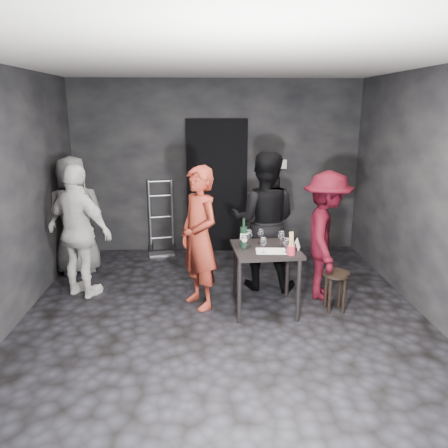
{
  "coord_description": "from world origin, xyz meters",
  "views": [
    {
      "loc": [
        -0.21,
        -4.4,
        2.28
      ],
      "look_at": [
        0.01,
        0.25,
        1.02
      ],
      "focal_mm": 35.0,
      "sensor_mm": 36.0,
      "label": 1
    }
  ],
  "objects_px": {
    "bystander_cream": "(79,226)",
    "wine_bottle": "(244,236)",
    "tasting_table": "(266,256)",
    "server_red": "(199,231)",
    "breadstick_cup": "(291,244)",
    "woman_black": "(264,210)",
    "bystander_grey": "(74,210)",
    "stool": "(336,281)",
    "man_maroon": "(326,233)",
    "hand_truck": "(162,240)"
  },
  "relations": [
    {
      "from": "tasting_table",
      "to": "man_maroon",
      "type": "relative_size",
      "value": 0.46
    },
    {
      "from": "breadstick_cup",
      "to": "hand_truck",
      "type": "bearing_deg",
      "value": 124.63
    },
    {
      "from": "wine_bottle",
      "to": "tasting_table",
      "type": "bearing_deg",
      "value": -7.32
    },
    {
      "from": "bystander_cream",
      "to": "bystander_grey",
      "type": "height_order",
      "value": "bystander_grey"
    },
    {
      "from": "hand_truck",
      "to": "tasting_table",
      "type": "relative_size",
      "value": 1.57
    },
    {
      "from": "tasting_table",
      "to": "bystander_grey",
      "type": "bearing_deg",
      "value": 152.01
    },
    {
      "from": "breadstick_cup",
      "to": "bystander_grey",
      "type": "bearing_deg",
      "value": 150.09
    },
    {
      "from": "tasting_table",
      "to": "woman_black",
      "type": "bearing_deg",
      "value": 84.41
    },
    {
      "from": "server_red",
      "to": "breadstick_cup",
      "type": "relative_size",
      "value": 6.79
    },
    {
      "from": "bystander_cream",
      "to": "bystander_grey",
      "type": "relative_size",
      "value": 0.99
    },
    {
      "from": "server_red",
      "to": "hand_truck",
      "type": "bearing_deg",
      "value": 165.5
    },
    {
      "from": "stool",
      "to": "man_maroon",
      "type": "relative_size",
      "value": 0.29
    },
    {
      "from": "bystander_grey",
      "to": "wine_bottle",
      "type": "height_order",
      "value": "bystander_grey"
    },
    {
      "from": "tasting_table",
      "to": "woman_black",
      "type": "xyz_separation_m",
      "value": [
        0.07,
        0.68,
        0.38
      ]
    },
    {
      "from": "tasting_table",
      "to": "hand_truck",
      "type": "bearing_deg",
      "value": 123.34
    },
    {
      "from": "hand_truck",
      "to": "bystander_cream",
      "type": "bearing_deg",
      "value": -128.08
    },
    {
      "from": "server_red",
      "to": "bystander_cream",
      "type": "height_order",
      "value": "server_red"
    },
    {
      "from": "wine_bottle",
      "to": "breadstick_cup",
      "type": "height_order",
      "value": "wine_bottle"
    },
    {
      "from": "woman_black",
      "to": "bystander_cream",
      "type": "relative_size",
      "value": 1.15
    },
    {
      "from": "bystander_grey",
      "to": "wine_bottle",
      "type": "relative_size",
      "value": 5.43
    },
    {
      "from": "stool",
      "to": "server_red",
      "type": "bearing_deg",
      "value": 171.95
    },
    {
      "from": "hand_truck",
      "to": "server_red",
      "type": "relative_size",
      "value": 0.65
    },
    {
      "from": "stool",
      "to": "bystander_cream",
      "type": "relative_size",
      "value": 0.26
    },
    {
      "from": "server_red",
      "to": "wine_bottle",
      "type": "relative_size",
      "value": 5.49
    },
    {
      "from": "stool",
      "to": "breadstick_cup",
      "type": "height_order",
      "value": "breadstick_cup"
    },
    {
      "from": "bystander_cream",
      "to": "wine_bottle",
      "type": "height_order",
      "value": "bystander_cream"
    },
    {
      "from": "hand_truck",
      "to": "wine_bottle",
      "type": "bearing_deg",
      "value": -71.65
    },
    {
      "from": "server_red",
      "to": "man_maroon",
      "type": "bearing_deg",
      "value": 64.17
    },
    {
      "from": "bystander_grey",
      "to": "wine_bottle",
      "type": "distance_m",
      "value": 2.57
    },
    {
      "from": "tasting_table",
      "to": "bystander_grey",
      "type": "height_order",
      "value": "bystander_grey"
    },
    {
      "from": "server_red",
      "to": "breadstick_cup",
      "type": "xyz_separation_m",
      "value": [
        0.98,
        -0.39,
        -0.04
      ]
    },
    {
      "from": "server_red",
      "to": "bystander_cream",
      "type": "bearing_deg",
      "value": -136.17
    },
    {
      "from": "woman_black",
      "to": "wine_bottle",
      "type": "relative_size",
      "value": 6.18
    },
    {
      "from": "hand_truck",
      "to": "bystander_grey",
      "type": "distance_m",
      "value": 1.51
    },
    {
      "from": "hand_truck",
      "to": "tasting_table",
      "type": "height_order",
      "value": "hand_truck"
    },
    {
      "from": "hand_truck",
      "to": "tasting_table",
      "type": "xyz_separation_m",
      "value": [
        1.37,
        -2.08,
        0.43
      ]
    },
    {
      "from": "stool",
      "to": "breadstick_cup",
      "type": "xyz_separation_m",
      "value": [
        -0.56,
        -0.17,
        0.51
      ]
    },
    {
      "from": "woman_black",
      "to": "bystander_grey",
      "type": "distance_m",
      "value": 2.62
    },
    {
      "from": "bystander_cream",
      "to": "wine_bottle",
      "type": "relative_size",
      "value": 5.37
    },
    {
      "from": "hand_truck",
      "to": "breadstick_cup",
      "type": "height_order",
      "value": "hand_truck"
    },
    {
      "from": "bystander_cream",
      "to": "breadstick_cup",
      "type": "height_order",
      "value": "bystander_cream"
    },
    {
      "from": "tasting_table",
      "to": "woman_black",
      "type": "distance_m",
      "value": 0.78
    },
    {
      "from": "man_maroon",
      "to": "breadstick_cup",
      "type": "xyz_separation_m",
      "value": [
        -0.53,
        -0.57,
        0.06
      ]
    },
    {
      "from": "man_maroon",
      "to": "server_red",
      "type": "bearing_deg",
      "value": 109.76
    },
    {
      "from": "tasting_table",
      "to": "man_maroon",
      "type": "distance_m",
      "value": 0.85
    },
    {
      "from": "stool",
      "to": "man_maroon",
      "type": "xyz_separation_m",
      "value": [
        -0.03,
        0.39,
        0.45
      ]
    },
    {
      "from": "tasting_table",
      "to": "server_red",
      "type": "xyz_separation_m",
      "value": [
        -0.74,
        0.15,
        0.26
      ]
    },
    {
      "from": "bystander_grey",
      "to": "server_red",
      "type": "bearing_deg",
      "value": 127.8
    },
    {
      "from": "tasting_table",
      "to": "breadstick_cup",
      "type": "distance_m",
      "value": 0.41
    },
    {
      "from": "tasting_table",
      "to": "breadstick_cup",
      "type": "relative_size",
      "value": 2.79
    }
  ]
}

